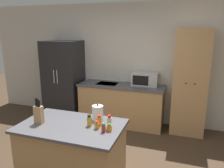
% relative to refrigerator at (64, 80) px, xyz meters
% --- Properties ---
extents(wall_back, '(7.20, 0.06, 2.60)m').
position_rel_refrigerator_xyz_m(wall_back, '(1.57, 0.34, 0.40)').
color(wall_back, beige).
rests_on(wall_back, ground_plane).
extents(refrigerator, '(0.83, 0.65, 1.80)m').
position_rel_refrigerator_xyz_m(refrigerator, '(0.00, 0.00, 0.00)').
color(refrigerator, black).
rests_on(refrigerator, ground_plane).
extents(back_counter, '(1.84, 0.63, 0.89)m').
position_rel_refrigerator_xyz_m(back_counter, '(1.39, 0.02, -0.45)').
color(back_counter, tan).
rests_on(back_counter, ground_plane).
extents(pantry_cabinet, '(0.64, 0.53, 2.07)m').
position_rel_refrigerator_xyz_m(pantry_cabinet, '(2.77, 0.06, 0.14)').
color(pantry_cabinet, tan).
rests_on(pantry_cabinet, ground_plane).
extents(kitchen_island, '(1.28, 0.80, 0.90)m').
position_rel_refrigerator_xyz_m(kitchen_island, '(1.37, -2.13, -0.45)').
color(kitchen_island, tan).
rests_on(kitchen_island, ground_plane).
extents(microwave, '(0.54, 0.34, 0.27)m').
position_rel_refrigerator_xyz_m(microwave, '(1.88, 0.13, 0.13)').
color(microwave, '#B2B5B7').
rests_on(microwave, back_counter).
extents(knife_block, '(0.11, 0.07, 0.33)m').
position_rel_refrigerator_xyz_m(knife_block, '(0.97, -2.22, 0.12)').
color(knife_block, tan).
rests_on(knife_block, kitchen_island).
extents(spice_bottle_tall_dark, '(0.06, 0.06, 0.14)m').
position_rel_refrigerator_xyz_m(spice_bottle_tall_dark, '(1.60, -2.09, 0.07)').
color(spice_bottle_tall_dark, gold).
rests_on(spice_bottle_tall_dark, kitchen_island).
extents(spice_bottle_short_red, '(0.05, 0.05, 0.10)m').
position_rel_refrigerator_xyz_m(spice_bottle_short_red, '(1.72, -2.14, 0.05)').
color(spice_bottle_short_red, orange).
rests_on(spice_bottle_short_red, kitchen_island).
extents(spice_bottle_amber_oil, '(0.05, 0.05, 0.16)m').
position_rel_refrigerator_xyz_m(spice_bottle_amber_oil, '(1.85, -2.07, 0.08)').
color(spice_bottle_amber_oil, beige).
rests_on(spice_bottle_amber_oil, kitchen_island).
extents(spice_bottle_green_herb, '(0.06, 0.06, 0.13)m').
position_rel_refrigerator_xyz_m(spice_bottle_green_herb, '(1.71, -2.04, 0.06)').
color(spice_bottle_green_herb, orange).
rests_on(spice_bottle_green_herb, kitchen_island).
extents(spice_bottle_pale_salt, '(0.05, 0.05, 0.11)m').
position_rel_refrigerator_xyz_m(spice_bottle_pale_salt, '(1.82, -2.19, 0.05)').
color(spice_bottle_pale_salt, '#B2281E').
rests_on(spice_bottle_pale_salt, kitchen_island).
extents(spice_bottle_orange_cap, '(0.06, 0.06, 0.09)m').
position_rel_refrigerator_xyz_m(spice_bottle_orange_cap, '(1.88, -2.15, 0.04)').
color(spice_bottle_orange_cap, orange).
rests_on(spice_bottle_orange_cap, kitchen_island).
extents(kettle, '(0.14, 0.14, 0.21)m').
position_rel_refrigerator_xyz_m(kettle, '(1.63, -1.89, 0.10)').
color(kettle, white).
rests_on(kettle, kitchen_island).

